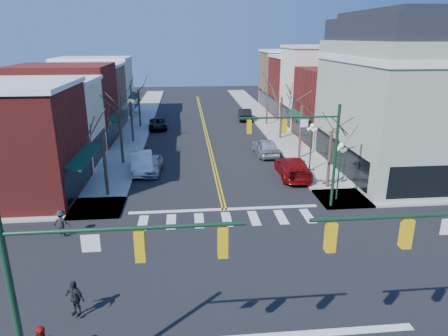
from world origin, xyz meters
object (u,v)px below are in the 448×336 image
object	(u,v)px
victorian_corner	(413,95)
car_left_near	(151,165)
car_right_mid	(266,147)
car_left_mid	(142,162)
car_right_far	(245,114)
lamppost_midblock	(311,139)
lamppost_corner	(340,162)
car_left_far	(158,124)
car_right_near	(293,167)
pedestrian_dark_b	(62,222)
pedestrian_dark_a	(75,298)

from	to	relation	value
victorian_corner	car_left_near	world-z (taller)	victorian_corner
victorian_corner	car_right_mid	distance (m)	13.94
car_left_mid	car_right_far	distance (m)	25.21
car_left_near	car_left_mid	distance (m)	0.97
car_right_far	lamppost_midblock	bearing A→B (deg)	100.11
victorian_corner	car_left_near	bearing A→B (deg)	175.83
lamppost_corner	car_right_mid	world-z (taller)	lamppost_corner
victorian_corner	car_right_far	xyz separation A→B (m)	(-10.53, 24.06, -5.84)
lamppost_midblock	car_right_mid	distance (m)	6.63
lamppost_corner	car_left_mid	size ratio (longest dim) A/B	0.84
car_left_mid	car_right_far	xyz separation A→B (m)	(12.37, 21.97, -0.04)
lamppost_midblock	car_left_far	size ratio (longest dim) A/B	0.90
car_right_near	pedestrian_dark_b	bearing A→B (deg)	31.81
car_left_far	pedestrian_dark_b	distance (m)	29.26
car_right_mid	pedestrian_dark_a	bearing A→B (deg)	58.86
lamppost_corner	pedestrian_dark_a	xyz separation A→B (m)	(-15.50, -11.15, -2.01)
car_left_mid	pedestrian_dark_a	bearing A→B (deg)	-99.10
car_left_mid	lamppost_corner	bearing A→B (deg)	-35.41
car_left_far	pedestrian_dark_a	distance (m)	36.47
victorian_corner	car_right_far	distance (m)	26.90
lamppost_corner	car_right_mid	distance (m)	12.62
lamppost_corner	car_right_far	world-z (taller)	lamppost_corner
car_right_near	pedestrian_dark_b	size ratio (longest dim) A/B	3.77
car_left_near	pedestrian_dark_a	xyz separation A→B (m)	(-1.74, -18.76, 0.21)
car_left_mid	car_left_far	size ratio (longest dim) A/B	1.07
car_right_near	pedestrian_dark_b	xyz separation A→B (m)	(-16.32, -9.10, 0.08)
lamppost_corner	car_right_near	xyz separation A→B (m)	(-1.80, 5.40, -2.11)
pedestrian_dark_b	car_right_mid	bearing A→B (deg)	-122.11
car_right_mid	car_right_far	distance (m)	17.94
car_right_near	car_right_mid	bearing A→B (deg)	-78.92
lamppost_midblock	car_right_near	xyz separation A→B (m)	(-1.80, -1.10, -2.11)
lamppost_midblock	pedestrian_dark_a	world-z (taller)	lamppost_midblock
car_right_far	car_left_mid	bearing A→B (deg)	65.32
car_right_mid	pedestrian_dark_b	size ratio (longest dim) A/B	3.18
car_left_far	car_right_far	size ratio (longest dim) A/B	0.97
car_right_near	pedestrian_dark_b	distance (m)	18.68
victorian_corner	lamppost_midblock	bearing A→B (deg)	176.55
lamppost_corner	pedestrian_dark_b	xyz separation A→B (m)	(-18.12, -3.70, -2.04)
car_right_near	car_right_mid	size ratio (longest dim) A/B	1.19
lamppost_corner	pedestrian_dark_b	size ratio (longest dim) A/B	2.79
car_left_mid	car_right_mid	xyz separation A→B (m)	(11.81, 4.03, -0.01)
car_right_far	lamppost_corner	bearing A→B (deg)	98.95
car_right_far	car_left_far	bearing A→B (deg)	26.33
lamppost_corner	lamppost_midblock	world-z (taller)	same
victorian_corner	car_left_far	world-z (taller)	victorian_corner
lamppost_midblock	pedestrian_dark_b	distance (m)	20.89
car_left_near	car_right_near	size ratio (longest dim) A/B	0.74
car_left_far	car_right_near	world-z (taller)	car_right_near
victorian_corner	pedestrian_dark_b	world-z (taller)	victorian_corner
victorian_corner	lamppost_corner	size ratio (longest dim) A/B	3.29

